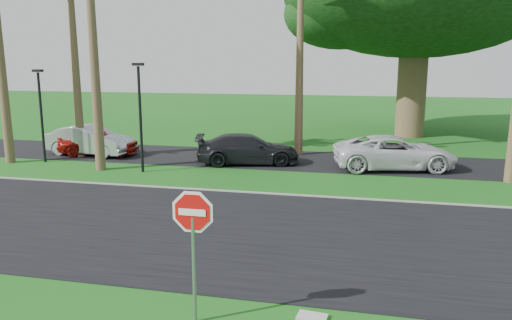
{
  "coord_description": "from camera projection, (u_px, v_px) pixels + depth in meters",
  "views": [
    {
      "loc": [
        3.45,
        -10.96,
        4.7
      ],
      "look_at": [
        0.21,
        3.31,
        1.8
      ],
      "focal_mm": 35.0,
      "sensor_mm": 36.0,
      "label": 1
    }
  ],
  "objects": [
    {
      "name": "stop_sign_near",
      "position": [
        193.0,
        230.0,
        8.83
      ],
      "size": [
        1.05,
        0.07,
        2.62
      ],
      "color": "gray",
      "rests_on": "ground"
    },
    {
      "name": "utility_slab",
      "position": [
        312.0,
        317.0,
        9.26
      ],
      "size": [
        0.59,
        0.41,
        0.06
      ],
      "primitive_type": "cube",
      "rotation": [
        0.0,
        0.0,
        -0.11
      ],
      "color": "#A7A79F",
      "rests_on": "ground"
    },
    {
      "name": "road",
      "position": [
        238.0,
        231.0,
        14.06
      ],
      "size": [
        120.0,
        8.0,
        0.02
      ],
      "primitive_type": "cube",
      "color": "black",
      "rests_on": "ground"
    },
    {
      "name": "car_minivan",
      "position": [
        395.0,
        153.0,
        21.96
      ],
      "size": [
        5.7,
        3.49,
        1.47
      ],
      "primitive_type": "imported",
      "rotation": [
        0.0,
        0.0,
        1.78
      ],
      "color": "silver",
      "rests_on": "ground"
    },
    {
      "name": "parking_strip",
      "position": [
        294.0,
        160.0,
        24.11
      ],
      "size": [
        120.0,
        5.0,
        0.02
      ],
      "primitive_type": "cube",
      "color": "black",
      "rests_on": "ground"
    },
    {
      "name": "car_red",
      "position": [
        99.0,
        142.0,
        25.22
      ],
      "size": [
        4.13,
        2.1,
        1.35
      ],
      "primitive_type": "imported",
      "rotation": [
        0.0,
        0.0,
        1.7
      ],
      "color": "maroon",
      "rests_on": "ground"
    },
    {
      "name": "car_dark",
      "position": [
        248.0,
        149.0,
        23.12
      ],
      "size": [
        5.08,
        3.09,
        1.38
      ],
      "primitive_type": "imported",
      "rotation": [
        0.0,
        0.0,
        1.83
      ],
      "color": "black",
      "rests_on": "ground"
    },
    {
      "name": "streetlight_right",
      "position": [
        140.0,
        111.0,
        21.07
      ],
      "size": [
        0.45,
        0.25,
        4.64
      ],
      "color": "black",
      "rests_on": "ground"
    },
    {
      "name": "streetlight_left",
      "position": [
        41.0,
        109.0,
        23.25
      ],
      "size": [
        0.45,
        0.25,
        4.34
      ],
      "color": "black",
      "rests_on": "ground"
    },
    {
      "name": "ground",
      "position": [
        218.0,
        258.0,
        12.15
      ],
      "size": [
        120.0,
        120.0,
        0.0
      ],
      "primitive_type": "plane",
      "color": "#155615",
      "rests_on": "ground"
    },
    {
      "name": "curb",
      "position": [
        267.0,
        193.0,
        17.93
      ],
      "size": [
        120.0,
        0.12,
        0.06
      ],
      "primitive_type": "cube",
      "color": "gray",
      "rests_on": "ground"
    },
    {
      "name": "car_silver",
      "position": [
        90.0,
        141.0,
        25.24
      ],
      "size": [
        4.69,
        2.08,
        1.49
      ],
      "primitive_type": "imported",
      "rotation": [
        0.0,
        0.0,
        1.46
      ],
      "color": "#ABAFB3",
      "rests_on": "ground"
    }
  ]
}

